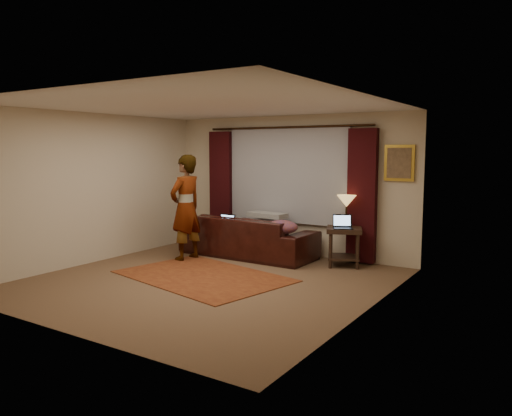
# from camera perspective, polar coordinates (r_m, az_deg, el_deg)

# --- Properties ---
(floor) EXTENTS (5.00, 5.00, 0.01)m
(floor) POSITION_cam_1_polar(r_m,az_deg,el_deg) (7.60, -5.58, -8.39)
(floor) COLOR brown
(floor) RESTS_ON ground
(ceiling) EXTENTS (5.00, 5.00, 0.02)m
(ceiling) POSITION_cam_1_polar(r_m,az_deg,el_deg) (7.37, -5.81, 11.57)
(ceiling) COLOR silver
(ceiling) RESTS_ON ground
(wall_back) EXTENTS (5.00, 0.02, 2.60)m
(wall_back) POSITION_cam_1_polar(r_m,az_deg,el_deg) (9.45, 3.74, 2.61)
(wall_back) COLOR beige
(wall_back) RESTS_ON ground
(wall_front) EXTENTS (5.00, 0.02, 2.60)m
(wall_front) POSITION_cam_1_polar(r_m,az_deg,el_deg) (5.64, -21.63, -0.59)
(wall_front) COLOR beige
(wall_front) RESTS_ON ground
(wall_left) EXTENTS (0.02, 5.00, 2.60)m
(wall_left) POSITION_cam_1_polar(r_m,az_deg,el_deg) (9.13, -18.11, 2.16)
(wall_left) COLOR beige
(wall_left) RESTS_ON ground
(wall_right) EXTENTS (0.02, 5.00, 2.60)m
(wall_right) POSITION_cam_1_polar(r_m,az_deg,el_deg) (6.15, 12.91, 0.28)
(wall_right) COLOR beige
(wall_right) RESTS_ON ground
(sheer_curtain) EXTENTS (2.50, 0.05, 1.80)m
(sheer_curtain) POSITION_cam_1_polar(r_m,az_deg,el_deg) (9.39, 3.58, 3.81)
(sheer_curtain) COLOR #95959C
(sheer_curtain) RESTS_ON wall_back
(drape_left) EXTENTS (0.50, 0.14, 2.30)m
(drape_left) POSITION_cam_1_polar(r_m,az_deg,el_deg) (10.18, -3.98, 2.23)
(drape_left) COLOR black
(drape_left) RESTS_ON floor
(drape_right) EXTENTS (0.50, 0.14, 2.30)m
(drape_right) POSITION_cam_1_polar(r_m,az_deg,el_deg) (8.74, 12.03, 1.36)
(drape_right) COLOR black
(drape_right) RESTS_ON floor
(curtain_rod) EXTENTS (0.04, 0.04, 3.40)m
(curtain_rod) POSITION_cam_1_polar(r_m,az_deg,el_deg) (9.34, 3.46, 9.20)
(curtain_rod) COLOR black
(curtain_rod) RESTS_ON wall_back
(picture_frame) EXTENTS (0.50, 0.04, 0.60)m
(picture_frame) POSITION_cam_1_polar(r_m,az_deg,el_deg) (8.59, 16.07, 4.97)
(picture_frame) COLOR #B0892B
(picture_frame) RESTS_ON wall_back
(sofa) EXTENTS (2.57, 1.14, 1.03)m
(sofa) POSITION_cam_1_polar(r_m,az_deg,el_deg) (9.25, -0.95, -2.35)
(sofa) COLOR black
(sofa) RESTS_ON floor
(throw_blanket) EXTENTS (0.79, 0.39, 0.09)m
(throw_blanket) POSITION_cam_1_polar(r_m,az_deg,el_deg) (9.30, 1.28, 0.88)
(throw_blanket) COLOR gray
(throw_blanket) RESTS_ON sofa
(clothing_pile) EXTENTS (0.63, 0.53, 0.24)m
(clothing_pile) POSITION_cam_1_polar(r_m,az_deg,el_deg) (8.61, 3.02, -2.24)
(clothing_pile) COLOR brown
(clothing_pile) RESTS_ON sofa
(laptop_sofa) EXTENTS (0.34, 0.37, 0.24)m
(laptop_sofa) POSITION_cam_1_polar(r_m,az_deg,el_deg) (9.31, -3.74, -1.56)
(laptop_sofa) COLOR black
(laptop_sofa) RESTS_ON sofa
(area_rug) EXTENTS (2.90, 2.24, 0.01)m
(area_rug) POSITION_cam_1_polar(r_m,az_deg,el_deg) (7.89, -6.09, -7.74)
(area_rug) COLOR brown
(area_rug) RESTS_ON floor
(end_table) EXTENTS (0.75, 0.75, 0.66)m
(end_table) POSITION_cam_1_polar(r_m,az_deg,el_deg) (8.61, 10.01, -4.38)
(end_table) COLOR black
(end_table) RESTS_ON floor
(tiffany_lamp) EXTENTS (0.47, 0.47, 0.53)m
(tiffany_lamp) POSITION_cam_1_polar(r_m,az_deg,el_deg) (8.67, 10.29, -0.30)
(tiffany_lamp) COLOR olive
(tiffany_lamp) RESTS_ON end_table
(laptop_table) EXTENTS (0.44, 0.45, 0.23)m
(laptop_table) POSITION_cam_1_polar(r_m,az_deg,el_deg) (8.39, 9.91, -1.57)
(laptop_table) COLOR black
(laptop_table) RESTS_ON end_table
(person) EXTENTS (0.59, 0.59, 1.88)m
(person) POSITION_cam_1_polar(r_m,az_deg,el_deg) (8.96, -8.03, 0.04)
(person) COLOR gray
(person) RESTS_ON floor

